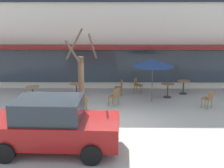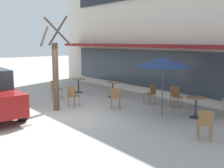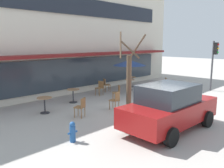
{
  "view_description": "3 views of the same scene",
  "coord_description": "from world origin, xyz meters",
  "views": [
    {
      "loc": [
        -0.04,
        -10.36,
        4.38
      ],
      "look_at": [
        -0.16,
        3.14,
        0.98
      ],
      "focal_mm": 45.0,
      "sensor_mm": 36.0,
      "label": 1
    },
    {
      "loc": [
        8.77,
        -4.41,
        2.77
      ],
      "look_at": [
        -0.74,
        3.02,
        0.93
      ],
      "focal_mm": 45.0,
      "sensor_mm": 36.0,
      "label": 2
    },
    {
      "loc": [
        -9.76,
        -6.36,
        3.29
      ],
      "look_at": [
        -0.22,
        2.9,
        0.96
      ],
      "focal_mm": 38.0,
      "sensor_mm": 36.0,
      "label": 3
    }
  ],
  "objects": [
    {
      "name": "ground_plane",
      "position": [
        0.0,
        0.0,
        0.0
      ],
      "size": [
        80.0,
        80.0,
        0.0
      ],
      "primitive_type": "plane",
      "color": "#ADA8A0"
    },
    {
      "name": "building_facade",
      "position": [
        0.0,
        9.97,
        3.85
      ],
      "size": [
        19.72,
        9.1,
        7.7
      ],
      "color": "beige",
      "rests_on": "ground"
    },
    {
      "name": "cafe_table_near_wall",
      "position": [
        -4.22,
        3.43,
        0.52
      ],
      "size": [
        0.7,
        0.7,
        0.76
      ],
      "color": "#333338",
      "rests_on": "ground"
    },
    {
      "name": "cafe_table_by_tree",
      "position": [
        -2.07,
        4.1,
        0.52
      ],
      "size": [
        0.7,
        0.7,
        0.76
      ],
      "color": "#333338",
      "rests_on": "ground"
    },
    {
      "name": "cafe_table_mid_patio",
      "position": [
        2.81,
        4.11,
        0.52
      ],
      "size": [
        0.7,
        0.7,
        0.76
      ],
      "color": "#333338",
      "rests_on": "ground"
    },
    {
      "name": "patio_umbrella_green_folded",
      "position": [
        1.87,
        3.36,
        2.02
      ],
      "size": [
        2.1,
        2.1,
        2.2
      ],
      "color": "#4C4C51",
      "rests_on": "ground"
    },
    {
      "name": "cafe_chair_0",
      "position": [
        -3.44,
        1.68,
        0.53
      ],
      "size": [
        0.53,
        0.53,
        0.89
      ],
      "color": "olive",
      "rests_on": "ground"
    },
    {
      "name": "cafe_chair_1",
      "position": [
        -0.02,
        2.66,
        0.53
      ],
      "size": [
        0.56,
        0.56,
        0.89
      ],
      "color": "olive",
      "rests_on": "ground"
    },
    {
      "name": "cafe_chair_2",
      "position": [
        4.4,
        2.32,
        0.53
      ],
      "size": [
        0.56,
        0.56,
        0.89
      ],
      "color": "olive",
      "rests_on": "ground"
    },
    {
      "name": "cafe_chair_3",
      "position": [
        1.24,
        4.89,
        0.53
      ],
      "size": [
        0.54,
        0.54,
        0.89
      ],
      "color": "olive",
      "rests_on": "ground"
    },
    {
      "name": "cafe_chair_4",
      "position": [
        0.26,
        4.42,
        0.53
      ],
      "size": [
        0.45,
        0.45,
        0.89
      ],
      "color": "olive",
      "rests_on": "ground"
    },
    {
      "name": "cafe_chair_5",
      "position": [
        -1.45,
        1.47,
        0.53
      ],
      "size": [
        0.48,
        0.48,
        0.89
      ],
      "color": "olive",
      "rests_on": "ground"
    },
    {
      "name": "street_tree",
      "position": [
        -1.39,
        0.66,
        1.6
      ],
      "size": [
        1.26,
        1.24,
        3.8
      ],
      "color": "brown",
      "rests_on": "ground"
    },
    {
      "name": "fire_hydrant",
      "position": [
        -5.29,
        -0.18,
        0.35
      ],
      "size": [
        0.36,
        0.2,
        0.71
      ],
      "color": "#1E4C8C",
      "rests_on": "ground"
    }
  ]
}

